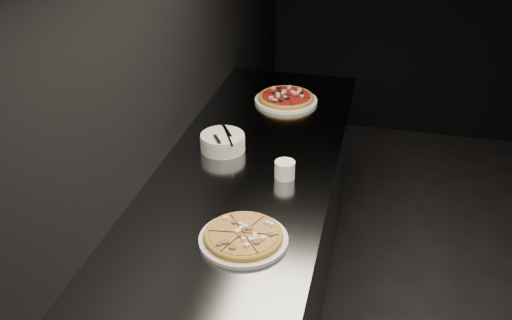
% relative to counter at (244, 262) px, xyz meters
% --- Properties ---
extents(wall_left, '(0.02, 5.00, 2.80)m').
position_rel_counter_xyz_m(wall_left, '(-0.37, 0.00, 0.94)').
color(wall_left, black).
rests_on(wall_left, floor).
extents(counter, '(0.74, 2.44, 0.92)m').
position_rel_counter_xyz_m(counter, '(0.00, 0.00, 0.00)').
color(counter, slate).
rests_on(counter, floor).
extents(pizza_mushroom, '(0.31, 0.31, 0.04)m').
position_rel_counter_xyz_m(pizza_mushroom, '(0.11, -0.43, 0.48)').
color(pizza_mushroom, white).
rests_on(pizza_mushroom, counter).
extents(pizza_tomato, '(0.33, 0.33, 0.04)m').
position_rel_counter_xyz_m(pizza_tomato, '(0.03, 0.79, 0.48)').
color(pizza_tomato, white).
rests_on(pizza_tomato, counter).
extents(plate_stack, '(0.20, 0.20, 0.07)m').
position_rel_counter_xyz_m(plate_stack, '(-0.15, 0.20, 0.50)').
color(plate_stack, white).
rests_on(plate_stack, counter).
extents(cutlery, '(0.09, 0.20, 0.01)m').
position_rel_counter_xyz_m(cutlery, '(-0.14, 0.19, 0.54)').
color(cutlery, silver).
rests_on(cutlery, plate_stack).
extents(ramekin, '(0.08, 0.08, 0.07)m').
position_rel_counter_xyz_m(ramekin, '(0.17, 0.03, 0.50)').
color(ramekin, white).
rests_on(ramekin, counter).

